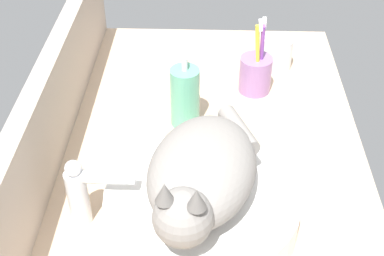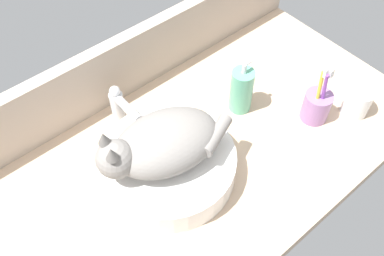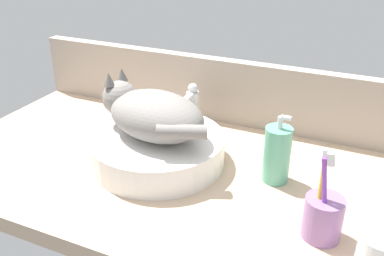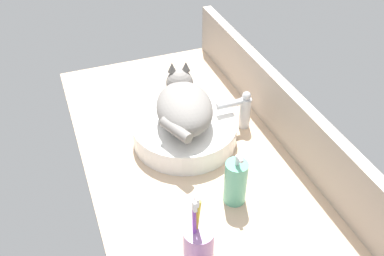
% 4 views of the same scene
% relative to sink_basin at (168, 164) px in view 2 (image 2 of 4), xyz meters
% --- Properties ---
extents(ground_plane, '(1.25, 0.64, 0.04)m').
position_rel_sink_basin_xyz_m(ground_plane, '(0.07, -0.01, -0.06)').
color(ground_plane, tan).
extents(backsplash_panel, '(1.25, 0.04, 0.19)m').
position_rel_sink_basin_xyz_m(backsplash_panel, '(0.07, 0.30, 0.06)').
color(backsplash_panel, '#AD9E8E').
rests_on(backsplash_panel, ground_plane).
extents(sink_basin, '(0.33, 0.33, 0.07)m').
position_rel_sink_basin_xyz_m(sink_basin, '(0.00, 0.00, 0.00)').
color(sink_basin, white).
rests_on(sink_basin, ground_plane).
extents(cat, '(0.31, 0.22, 0.14)m').
position_rel_sink_basin_xyz_m(cat, '(-0.01, 0.00, 0.09)').
color(cat, gray).
rests_on(cat, sink_basin).
extents(faucet, '(0.04, 0.12, 0.14)m').
position_rel_sink_basin_xyz_m(faucet, '(0.00, 0.20, 0.04)').
color(faucet, silver).
rests_on(faucet, ground_plane).
extents(soap_dispenser, '(0.06, 0.06, 0.17)m').
position_rel_sink_basin_xyz_m(soap_dispenser, '(0.28, 0.04, 0.03)').
color(soap_dispenser, '#60B793').
rests_on(soap_dispenser, ground_plane).
extents(toothbrush_cup, '(0.07, 0.07, 0.19)m').
position_rel_sink_basin_xyz_m(toothbrush_cup, '(0.41, -0.11, 0.01)').
color(toothbrush_cup, '#996BA8').
rests_on(toothbrush_cup, ground_plane).
extents(water_glass, '(0.07, 0.07, 0.08)m').
position_rel_sink_basin_xyz_m(water_glass, '(0.51, -0.17, -0.00)').
color(water_glass, white).
rests_on(water_glass, ground_plane).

